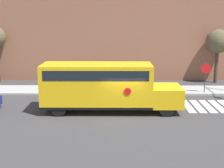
{
  "coord_description": "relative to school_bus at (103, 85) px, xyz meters",
  "views": [
    {
      "loc": [
        -0.59,
        -19.25,
        6.27
      ],
      "look_at": [
        -0.78,
        1.29,
        1.75
      ],
      "focal_mm": 50.0,
      "sensor_mm": 36.0,
      "label": 1
    }
  ],
  "objects": [
    {
      "name": "building_backdrop",
      "position": [
        1.35,
        12.21,
        3.02
      ],
      "size": [
        32.0,
        4.0,
        9.65
      ],
      "color": "#935B42",
      "rests_on": "ground"
    },
    {
      "name": "sidewalk_strip",
      "position": [
        1.35,
        5.71,
        -1.73
      ],
      "size": [
        44.0,
        3.0,
        0.15
      ],
      "color": "#9E9E99",
      "rests_on": "ground"
    },
    {
      "name": "school_bus",
      "position": [
        0.0,
        0.0,
        0.0
      ],
      "size": [
        9.15,
        2.57,
        3.19
      ],
      "color": "yellow",
      "rests_on": "ground"
    },
    {
      "name": "tree_near_sidewalk",
      "position": [
        10.35,
        9.19,
        2.07
      ],
      "size": [
        2.23,
        2.23,
        5.05
      ],
      "color": "#423323",
      "rests_on": "ground"
    },
    {
      "name": "ground_plane",
      "position": [
        1.35,
        -0.79,
        -1.8
      ],
      "size": [
        60.0,
        60.0,
        0.0
      ],
      "primitive_type": "plane",
      "color": "#3A3838"
    },
    {
      "name": "crosswalk_stripes",
      "position": [
        8.39,
        1.21,
        -1.8
      ],
      "size": [
        5.4,
        3.2,
        0.01
      ],
      "color": "white",
      "rests_on": "ground"
    },
    {
      "name": "stop_sign",
      "position": [
        8.07,
        4.73,
        -0.11
      ],
      "size": [
        0.79,
        0.1,
        2.51
      ],
      "color": "#38383A",
      "rests_on": "ground"
    }
  ]
}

